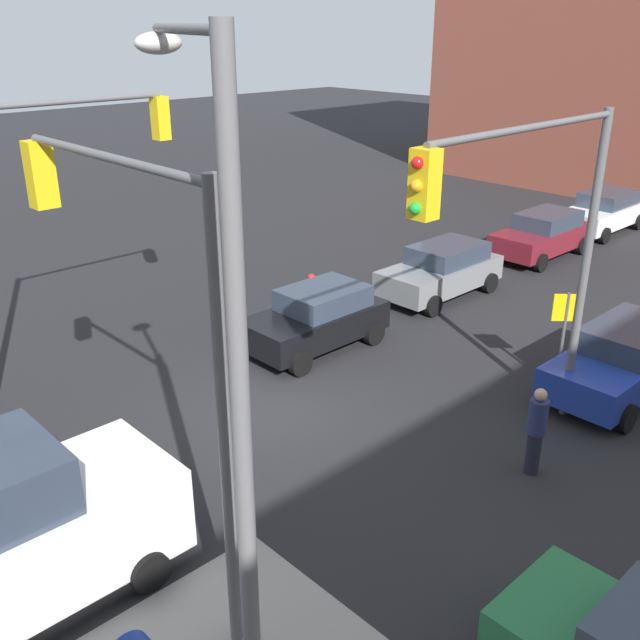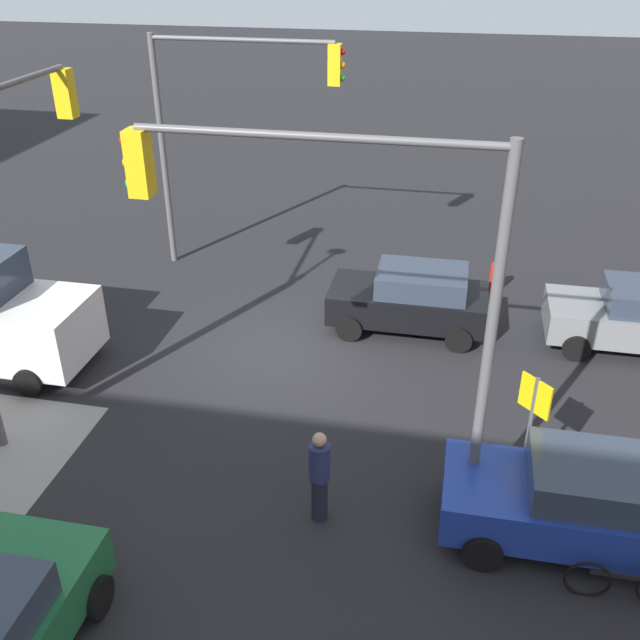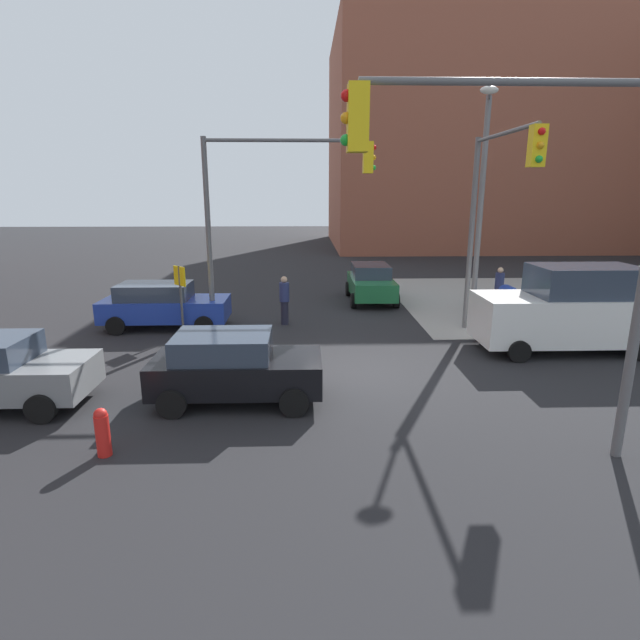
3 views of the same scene
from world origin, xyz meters
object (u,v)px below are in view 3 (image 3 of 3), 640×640
object	(u,v)px
street_lamp_corner	(481,193)
bicycle_leaning_on_fence	(471,302)
pedestrian_crossing	(284,299)
traffic_signal_nw_corner	(272,195)
pedestrian_waiting	(499,288)
mailbox_blue	(507,304)
hatchback_black	(234,366)
bicycle_at_crosswalk	(159,311)
coupe_blue	(163,305)
sedan_green	(371,282)
traffic_signal_se_corner	(536,200)
fire_hydrant	(102,431)
van_white_delivery	(571,310)
traffic_signal_ne_corner	(494,198)

from	to	relation	value
street_lamp_corner	bicycle_leaning_on_fence	distance (m)	4.72
pedestrian_crossing	traffic_signal_nw_corner	bearing A→B (deg)	54.74
pedestrian_waiting	mailbox_blue	bearing A→B (deg)	-88.69
hatchback_black	pedestrian_waiting	distance (m)	13.33
pedestrian_waiting	bicycle_at_crosswalk	world-z (taller)	pedestrian_waiting
pedestrian_crossing	bicycle_leaning_on_fence	world-z (taller)	pedestrian_crossing
coupe_blue	traffic_signal_nw_corner	bearing A→B (deg)	-5.21
sedan_green	pedestrian_waiting	xyz separation A→B (m)	(5.10, -1.77, 0.07)
traffic_signal_se_corner	fire_hydrant	bearing A→B (deg)	177.71
bicycle_at_crosswalk	mailbox_blue	bearing A→B (deg)	-4.40
street_lamp_corner	van_white_delivery	xyz separation A→B (m)	(1.74, -3.65, -3.42)
fire_hydrant	hatchback_black	size ratio (longest dim) A/B	0.24
traffic_signal_se_corner	pedestrian_waiting	distance (m)	13.19
coupe_blue	sedan_green	size ratio (longest dim) A/B	1.13
pedestrian_waiting	bicycle_at_crosswalk	bearing A→B (deg)	-158.78
traffic_signal_ne_corner	hatchback_black	size ratio (longest dim) A/B	1.68
pedestrian_crossing	bicycle_at_crosswalk	world-z (taller)	pedestrian_crossing
hatchback_black	bicycle_leaning_on_fence	world-z (taller)	hatchback_black
van_white_delivery	pedestrian_waiting	bearing A→B (deg)	90.18
traffic_signal_ne_corner	fire_hydrant	world-z (taller)	traffic_signal_ne_corner
van_white_delivery	bicycle_at_crosswalk	world-z (taller)	van_white_delivery
traffic_signal_se_corner	hatchback_black	bearing A→B (deg)	152.91
mailbox_blue	sedan_green	world-z (taller)	sedan_green
pedestrian_crossing	sedan_green	bearing A→B (deg)	-144.62
pedestrian_crossing	pedestrian_waiting	distance (m)	9.07
fire_hydrant	bicycle_at_crosswalk	xyz separation A→B (m)	(-1.80, 10.20, -0.14)
mailbox_blue	coupe_blue	size ratio (longest dim) A/B	0.32
coupe_blue	bicycle_leaning_on_fence	bearing A→B (deg)	11.07
traffic_signal_se_corner	street_lamp_corner	world-z (taller)	street_lamp_corner
traffic_signal_nw_corner	coupe_blue	xyz separation A→B (m)	(-4.01, 0.37, -3.80)
pedestrian_crossing	traffic_signal_ne_corner	bearing A→B (deg)	147.47
traffic_signal_ne_corner	hatchback_black	world-z (taller)	traffic_signal_ne_corner
traffic_signal_ne_corner	street_lamp_corner	distance (m)	2.80
hatchback_black	van_white_delivery	xyz separation A→B (m)	(9.73, 3.54, 0.44)
coupe_blue	van_white_delivery	size ratio (longest dim) A/B	0.82
traffic_signal_ne_corner	coupe_blue	world-z (taller)	traffic_signal_ne_corner
mailbox_blue	van_white_delivery	world-z (taller)	van_white_delivery
coupe_blue	bicycle_at_crosswalk	size ratio (longest dim) A/B	2.52
bicycle_leaning_on_fence	sedan_green	bearing A→B (deg)	153.20
traffic_signal_se_corner	mailbox_blue	xyz separation A→B (m)	(3.71, 9.50, -3.86)
mailbox_blue	pedestrian_waiting	distance (m)	2.48
coupe_blue	van_white_delivery	distance (m)	13.49
mailbox_blue	sedan_green	bearing A→B (deg)	137.20
pedestrian_crossing	pedestrian_waiting	world-z (taller)	pedestrian_crossing
street_lamp_corner	fire_hydrant	bearing A→B (deg)	-136.23
fire_hydrant	van_white_delivery	size ratio (longest dim) A/B	0.17
street_lamp_corner	fire_hydrant	xyz separation A→B (m)	(-10.08, -9.65, -4.22)
traffic_signal_se_corner	coupe_blue	distance (m)	13.40
pedestrian_crossing	street_lamp_corner	bearing A→B (deg)	170.42
hatchback_black	pedestrian_waiting	xyz separation A→B (m)	(9.71, 9.14, 0.07)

